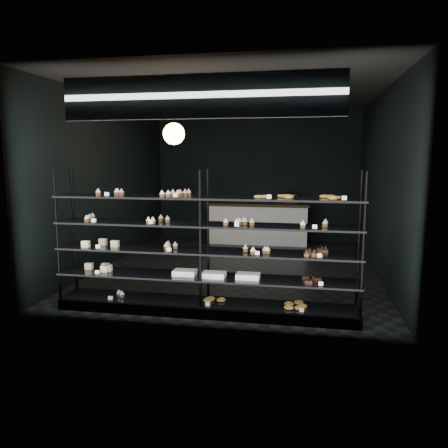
# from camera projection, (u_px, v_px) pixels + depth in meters

# --- Properties ---
(room) EXTENTS (5.01, 6.01, 3.20)m
(room) POSITION_uv_depth(u_px,v_px,m) (238.00, 183.00, 7.97)
(room) COLOR black
(room) RESTS_ON ground
(display_shelf) EXTENTS (4.00, 0.50, 1.91)m
(display_shelf) POSITION_uv_depth(u_px,v_px,m) (203.00, 267.00, 5.75)
(display_shelf) COLOR black
(display_shelf) RESTS_ON room
(signage) EXTENTS (3.30, 0.05, 0.50)m
(signage) POSITION_uv_depth(u_px,v_px,m) (199.00, 96.00, 4.95)
(signage) COLOR #0C1A3D
(signage) RESTS_ON room
(pendant_lamp) EXTENTS (0.35, 0.35, 0.91)m
(pendant_lamp) POSITION_uv_depth(u_px,v_px,m) (174.00, 134.00, 7.19)
(pendant_lamp) COLOR black
(pendant_lamp) RESTS_ON room
(service_counter) EXTENTS (2.46, 0.65, 1.23)m
(service_counter) POSITION_uv_depth(u_px,v_px,m) (258.00, 223.00, 10.54)
(service_counter) COLOR white
(service_counter) RESTS_ON room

